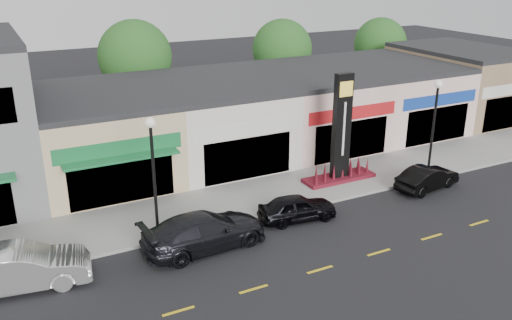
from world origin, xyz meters
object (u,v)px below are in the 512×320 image
object	(u,v)px
car_black_conv	(427,178)
car_white_van	(21,268)
lamp_east_near	(434,118)
car_black_sedan	(297,208)
pylon_sign	(341,143)
car_dark_sedan	(205,231)
lamp_west_near	(153,166)

from	to	relation	value
car_black_conv	car_white_van	bearing A→B (deg)	80.92
lamp_east_near	car_black_sedan	distance (m)	10.01
car_black_sedan	car_black_conv	world-z (taller)	car_black_conv
pylon_sign	car_dark_sedan	size ratio (longest dim) A/B	1.09
lamp_east_near	pylon_sign	xyz separation A→B (m)	(-5.00, 1.70, -1.20)
car_black_sedan	car_black_conv	xyz separation A→B (m)	(8.18, -0.04, 0.01)
car_black_conv	lamp_east_near	bearing A→B (deg)	-54.99
car_white_van	pylon_sign	bearing A→B (deg)	-71.12
car_black_sedan	car_white_van	bearing A→B (deg)	97.91
car_white_van	car_dark_sedan	size ratio (longest dim) A/B	0.92
lamp_west_near	car_black_sedan	size ratio (longest dim) A/B	1.46
car_white_van	car_dark_sedan	distance (m)	7.30
lamp_west_near	car_white_van	distance (m)	6.47
car_white_van	car_black_sedan	bearing A→B (deg)	-81.02
lamp_east_near	car_black_sedan	xyz separation A→B (m)	(-9.52, -1.27, -2.84)
lamp_east_near	car_white_van	xyz separation A→B (m)	(-21.74, -1.37, -2.64)
car_dark_sedan	car_black_conv	world-z (taller)	car_dark_sedan
lamp_east_near	car_black_sedan	world-z (taller)	lamp_east_near
car_dark_sedan	car_black_sedan	size ratio (longest dim) A/B	1.47
lamp_west_near	pylon_sign	xyz separation A→B (m)	(11.00, 1.70, -1.20)
pylon_sign	car_black_conv	xyz separation A→B (m)	(3.66, -3.00, -1.63)
pylon_sign	car_black_sedan	size ratio (longest dim) A/B	1.60
car_dark_sedan	car_black_sedan	xyz separation A→B (m)	(4.93, 0.46, -0.16)
lamp_east_near	pylon_sign	bearing A→B (deg)	161.25
pylon_sign	lamp_east_near	bearing A→B (deg)	-18.75
lamp_east_near	lamp_west_near	bearing A→B (deg)	180.00
pylon_sign	lamp_west_near	bearing A→B (deg)	-171.23
lamp_east_near	car_black_sedan	size ratio (longest dim) A/B	1.46
lamp_east_near	car_white_van	world-z (taller)	lamp_east_near
pylon_sign	car_white_van	distance (m)	17.08
lamp_west_near	car_black_sedan	bearing A→B (deg)	-11.06
car_black_conv	lamp_west_near	bearing A→B (deg)	75.65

